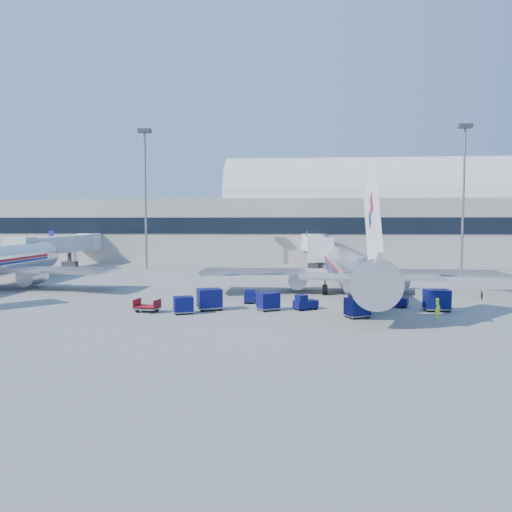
# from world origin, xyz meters

# --- Properties ---
(ground) EXTENTS (260.00, 260.00, 0.00)m
(ground) POSITION_xyz_m (0.00, 0.00, 0.00)
(ground) COLOR gray
(ground) RESTS_ON ground
(terminal) EXTENTS (170.00, 28.15, 21.00)m
(terminal) POSITION_xyz_m (-13.60, 55.96, 7.52)
(terminal) COLOR #B2AA9E
(terminal) RESTS_ON ground
(airliner_main) EXTENTS (32.00, 37.26, 12.07)m
(airliner_main) POSITION_xyz_m (10.00, 4.51, 2.93)
(airliner_main) COLOR silver
(airliner_main) RESTS_ON ground
(jetbridge_near) EXTENTS (4.40, 27.50, 6.25)m
(jetbridge_near) POSITION_xyz_m (7.60, 30.81, 3.93)
(jetbridge_near) COLOR silver
(jetbridge_near) RESTS_ON ground
(jetbridge_mid) EXTENTS (4.40, 27.50, 6.25)m
(jetbridge_mid) POSITION_xyz_m (-34.40, 30.81, 3.93)
(jetbridge_mid) COLOR silver
(jetbridge_mid) RESTS_ON ground
(mast_west) EXTENTS (2.00, 1.20, 22.60)m
(mast_west) POSITION_xyz_m (-20.00, 30.00, 14.79)
(mast_west) COLOR slate
(mast_west) RESTS_ON ground
(mast_east) EXTENTS (2.00, 1.20, 22.60)m
(mast_east) POSITION_xyz_m (30.00, 30.00, 14.79)
(mast_east) COLOR slate
(mast_east) RESTS_ON ground
(barrier_near) EXTENTS (3.00, 0.55, 0.90)m
(barrier_near) POSITION_xyz_m (18.00, 2.00, 0.45)
(barrier_near) COLOR #9E9E96
(barrier_near) RESTS_ON ground
(barrier_mid) EXTENTS (3.00, 0.55, 0.90)m
(barrier_mid) POSITION_xyz_m (21.30, 2.00, 0.45)
(barrier_mid) COLOR #9E9E96
(barrier_mid) RESTS_ON ground
(barrier_far) EXTENTS (3.00, 0.55, 0.90)m
(barrier_far) POSITION_xyz_m (24.60, 2.00, 0.45)
(barrier_far) COLOR #9E9E96
(barrier_far) RESTS_ON ground
(tug_lead) EXTENTS (2.32, 2.01, 1.36)m
(tug_lead) POSITION_xyz_m (5.10, -5.66, 0.62)
(tug_lead) COLOR #090D49
(tug_lead) RESTS_ON ground
(tug_right) EXTENTS (2.47, 1.85, 1.45)m
(tug_right) POSITION_xyz_m (13.27, -3.46, 0.66)
(tug_right) COLOR #090D49
(tug_right) RESTS_ON ground
(tug_left) EXTENTS (1.06, 2.06, 1.34)m
(tug_left) POSITION_xyz_m (-0.05, -2.23, 0.61)
(tug_left) COLOR #090D49
(tug_left) RESTS_ON ground
(cart_train_a) EXTENTS (2.26, 2.11, 1.59)m
(cart_train_a) POSITION_xyz_m (1.90, -6.25, 0.85)
(cart_train_a) COLOR #090D49
(cart_train_a) RESTS_ON ground
(cart_train_b) EXTENTS (2.60, 2.32, 1.88)m
(cart_train_b) POSITION_xyz_m (-3.26, -6.46, 1.00)
(cart_train_b) COLOR #090D49
(cart_train_b) RESTS_ON ground
(cart_train_c) EXTENTS (2.02, 1.79, 1.47)m
(cart_train_c) POSITION_xyz_m (-5.16, -8.39, 0.78)
(cart_train_c) COLOR #090D49
(cart_train_c) RESTS_ON ground
(cart_solo_near) EXTENTS (2.30, 2.13, 1.63)m
(cart_solo_near) POSITION_xyz_m (9.27, -8.99, 0.87)
(cart_solo_near) COLOR #090D49
(cart_solo_near) RESTS_ON ground
(cart_solo_far) EXTENTS (2.21, 1.73, 1.89)m
(cart_solo_far) POSITION_xyz_m (16.52, -5.42, 1.01)
(cart_solo_far) COLOR #090D49
(cart_solo_far) RESTS_ON ground
(cart_open_red) EXTENTS (2.28, 1.81, 0.54)m
(cart_open_red) POSITION_xyz_m (-8.44, -7.81, 0.39)
(cart_open_red) COLOR slate
(cart_open_red) RESTS_ON ground
(ramp_worker) EXTENTS (0.46, 0.64, 1.61)m
(ramp_worker) POSITION_xyz_m (15.79, -8.34, 0.81)
(ramp_worker) COLOR #89DA16
(ramp_worker) RESTS_ON ground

